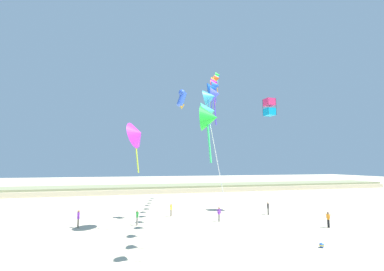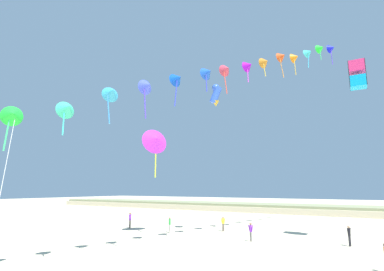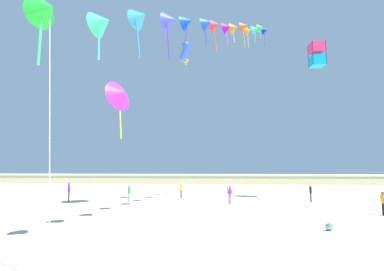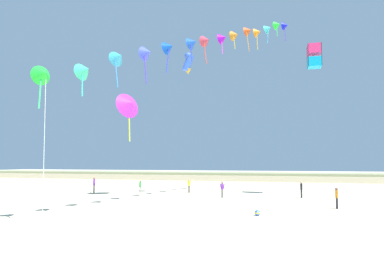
{
  "view_description": "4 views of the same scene",
  "coord_description": "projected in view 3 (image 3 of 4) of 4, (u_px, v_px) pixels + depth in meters",
  "views": [
    {
      "loc": [
        -7.04,
        -15.54,
        6.2
      ],
      "look_at": [
        -0.9,
        8.17,
        8.96
      ],
      "focal_mm": 24.0,
      "sensor_mm": 36.0,
      "label": 1
    },
    {
      "loc": [
        12.65,
        -13.11,
        4.37
      ],
      "look_at": [
        -1.35,
        9.32,
        9.04
      ],
      "focal_mm": 28.0,
      "sensor_mm": 36.0,
      "label": 2
    },
    {
      "loc": [
        1.98,
        -14.0,
        3.07
      ],
      "look_at": [
        -0.1,
        11.07,
        5.73
      ],
      "focal_mm": 28.0,
      "sensor_mm": 36.0,
      "label": 3
    },
    {
      "loc": [
        9.7,
        -20.57,
        3.32
      ],
      "look_at": [
        0.73,
        9.26,
        5.79
      ],
      "focal_mm": 32.0,
      "sensor_mm": 36.0,
      "label": 4
    }
  ],
  "objects": [
    {
      "name": "beach_ball",
      "position": [
        329.0,
        227.0,
        14.49
      ],
      "size": [
        0.36,
        0.36,
        0.36
      ],
      "color": "blue",
      "rests_on": "ground"
    },
    {
      "name": "kite_banner_string",
      "position": [
        222.0,
        26.0,
        26.06
      ],
      "size": [
        13.56,
        33.78,
        22.74
      ],
      "color": "#20DE35"
    },
    {
      "name": "person_far_left",
      "position": [
        69.0,
        190.0,
        27.0
      ],
      "size": [
        0.29,
        0.59,
        1.73
      ],
      "color": "#726656",
      "rests_on": "ground"
    },
    {
      "name": "person_far_center",
      "position": [
        311.0,
        192.0,
        26.43
      ],
      "size": [
        0.26,
        0.54,
        1.56
      ],
      "color": "black",
      "rests_on": "ground"
    },
    {
      "name": "person_near_left",
      "position": [
        383.0,
        202.0,
        19.06
      ],
      "size": [
        0.21,
        0.53,
        1.52
      ],
      "color": "black",
      "rests_on": "ground"
    },
    {
      "name": "person_far_right",
      "position": [
        181.0,
        189.0,
        29.51
      ],
      "size": [
        0.35,
        0.49,
        1.52
      ],
      "color": "#726656",
      "rests_on": "ground"
    },
    {
      "name": "dune_ridge",
      "position": [
        207.0,
        179.0,
        57.74
      ],
      "size": [
        120.0,
        10.58,
        1.44
      ],
      "color": "beige",
      "rests_on": "ground"
    },
    {
      "name": "ground_plane",
      "position": [
        174.0,
        234.0,
        13.72
      ],
      "size": [
        240.0,
        240.0,
        0.0
      ],
      "primitive_type": "plane",
      "color": "beige"
    },
    {
      "name": "large_kite_mid_trail",
      "position": [
        186.0,
        52.0,
        28.25
      ],
      "size": [
        1.45,
        1.14,
        2.37
      ],
      "color": "blue"
    },
    {
      "name": "large_kite_high_solo",
      "position": [
        121.0,
        94.0,
        25.02
      ],
      "size": [
        2.62,
        3.08,
        5.15
      ],
      "color": "#C42DD6"
    },
    {
      "name": "person_mid_center",
      "position": [
        230.0,
        193.0,
        25.04
      ],
      "size": [
        0.52,
        0.27,
        1.53
      ],
      "color": "gray",
      "rests_on": "ground"
    },
    {
      "name": "person_near_right",
      "position": [
        129.0,
        192.0,
        26.23
      ],
      "size": [
        0.31,
        0.51,
        1.54
      ],
      "color": "gray",
      "rests_on": "ground"
    },
    {
      "name": "large_kite_low_lead",
      "position": [
        317.0,
        55.0,
        29.12
      ],
      "size": [
        1.36,
        1.36,
        2.33
      ],
      "color": "#0B9FDE"
    }
  ]
}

